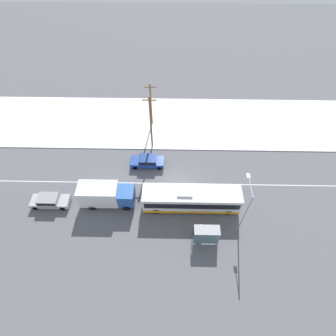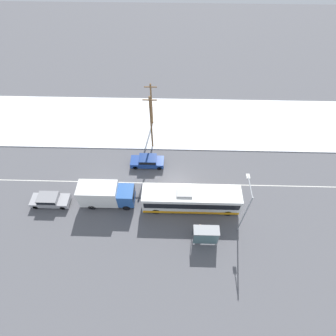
% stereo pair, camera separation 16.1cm
% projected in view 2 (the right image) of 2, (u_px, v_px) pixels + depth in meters
% --- Properties ---
extents(ground_plane, '(120.00, 120.00, 0.00)m').
position_uv_depth(ground_plane, '(177.00, 184.00, 34.51)').
color(ground_plane, '#56565B').
extents(snow_lot, '(80.00, 11.81, 0.12)m').
position_uv_depth(snow_lot, '(177.00, 122.00, 41.79)').
color(snow_lot, white).
rests_on(snow_lot, ground_plane).
extents(lane_marking_center, '(60.00, 0.12, 0.00)m').
position_uv_depth(lane_marking_center, '(177.00, 184.00, 34.51)').
color(lane_marking_center, silver).
rests_on(lane_marking_center, ground_plane).
extents(city_bus, '(11.59, 2.57, 3.16)m').
position_uv_depth(city_bus, '(191.00, 199.00, 31.26)').
color(city_bus, white).
rests_on(city_bus, ground_plane).
extents(box_truck, '(6.55, 2.30, 3.24)m').
position_uv_depth(box_truck, '(105.00, 194.00, 31.41)').
color(box_truck, silver).
rests_on(box_truck, ground_plane).
extents(sedan_car, '(4.55, 1.80, 1.51)m').
position_uv_depth(sedan_car, '(148.00, 161.00, 35.84)').
color(sedan_car, navy).
rests_on(sedan_car, ground_plane).
extents(parked_car_near_truck, '(4.65, 1.80, 1.50)m').
position_uv_depth(parked_car_near_truck, '(50.00, 200.00, 32.05)').
color(parked_car_near_truck, '#9E9EA3').
rests_on(parked_car_near_truck, ground_plane).
extents(pedestrian_at_stop, '(0.65, 0.29, 1.80)m').
position_uv_depth(pedestrian_at_stop, '(200.00, 228.00, 29.46)').
color(pedestrian_at_stop, '#23232D').
rests_on(pedestrian_at_stop, ground_plane).
extents(bus_shelter, '(2.80, 1.20, 2.40)m').
position_uv_depth(bus_shelter, '(206.00, 235.00, 28.30)').
color(bus_shelter, gray).
rests_on(bus_shelter, ground_plane).
extents(streetlamp, '(0.36, 3.00, 7.06)m').
position_uv_depth(streetlamp, '(246.00, 205.00, 27.33)').
color(streetlamp, '#9EA3A8').
rests_on(streetlamp, ground_plane).
extents(utility_pole_roadside, '(1.80, 0.24, 8.85)m').
position_uv_depth(utility_pole_roadside, '(151.00, 123.00, 34.99)').
color(utility_pole_roadside, brown).
rests_on(utility_pole_roadside, ground_plane).
extents(utility_pole_snowlot, '(1.80, 0.24, 7.27)m').
position_uv_depth(utility_pole_snowlot, '(151.00, 104.00, 38.68)').
color(utility_pole_snowlot, brown).
rests_on(utility_pole_snowlot, ground_plane).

